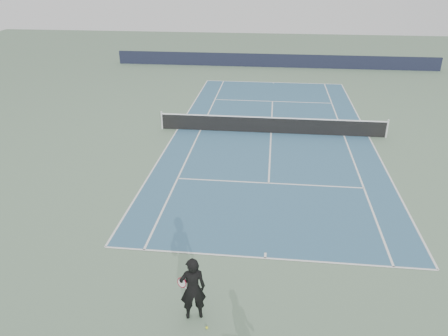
# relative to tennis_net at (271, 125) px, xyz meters

# --- Properties ---
(ground) EXTENTS (80.00, 80.00, 0.00)m
(ground) POSITION_rel_tennis_net_xyz_m (0.00, 0.00, -0.50)
(ground) COLOR slate
(court_surface) EXTENTS (10.97, 23.77, 0.01)m
(court_surface) POSITION_rel_tennis_net_xyz_m (0.00, 0.00, -0.50)
(court_surface) COLOR #345F7D
(court_surface) RESTS_ON ground
(tennis_net) EXTENTS (12.90, 0.10, 1.07)m
(tennis_net) POSITION_rel_tennis_net_xyz_m (0.00, 0.00, 0.00)
(tennis_net) COLOR silver
(tennis_net) RESTS_ON ground
(windscreen_far) EXTENTS (30.00, 0.25, 1.20)m
(windscreen_far) POSITION_rel_tennis_net_xyz_m (0.00, 17.88, 0.10)
(windscreen_far) COLOR black
(windscreen_far) RESTS_ON ground
(tennis_player) EXTENTS (0.87, 0.70, 1.93)m
(tennis_player) POSITION_rel_tennis_net_xyz_m (-1.89, -14.72, 0.46)
(tennis_player) COLOR black
(tennis_player) RESTS_ON ground
(tennis_ball) EXTENTS (0.07, 0.07, 0.07)m
(tennis_ball) POSITION_rel_tennis_net_xyz_m (-1.46, -15.13, -0.47)
(tennis_ball) COLOR yellow
(tennis_ball) RESTS_ON ground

